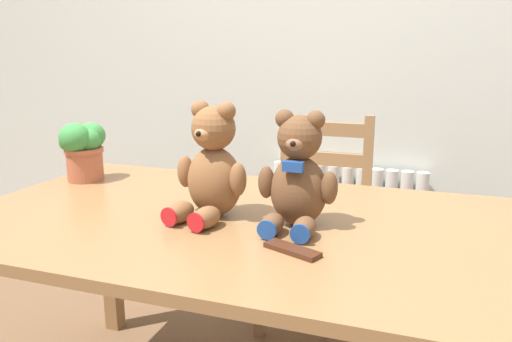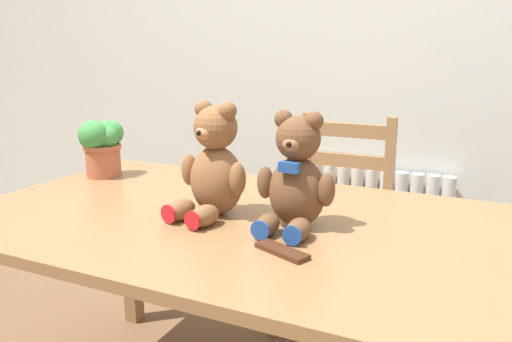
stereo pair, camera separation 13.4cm
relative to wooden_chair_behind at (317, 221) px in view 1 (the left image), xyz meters
The scene contains 8 objects.
wall_back 0.95m from the wooden_chair_behind, 98.57° to the left, with size 8.00×0.04×2.60m, color silver.
radiator 0.39m from the wooden_chair_behind, 78.46° to the left, with size 0.77×0.10×0.62m.
dining_table 0.83m from the wooden_chair_behind, 94.49° to the right, with size 1.57×0.93×0.72m.
wooden_chair_behind is the anchor object (origin of this frame).
teddy_bear_left 0.92m from the wooden_chair_behind, 98.96° to the right, with size 0.23×0.24×0.32m.
teddy_bear_right 0.91m from the wooden_chair_behind, 81.83° to the right, with size 0.21×0.21×0.31m.
potted_plant 1.02m from the wooden_chair_behind, 140.37° to the right, with size 0.16×0.17×0.21m.
chocolate_bar 1.04m from the wooden_chair_behind, 81.22° to the right, with size 0.14×0.04×0.01m, color #472314.
Camera 1 is at (0.49, -0.77, 1.17)m, focal length 35.00 mm.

